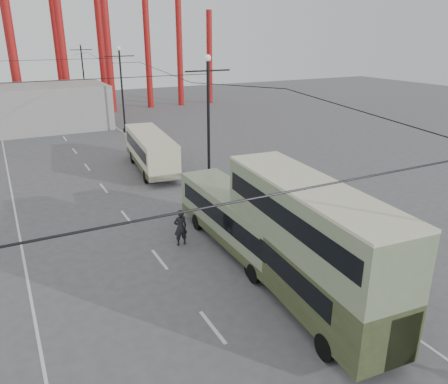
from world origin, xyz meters
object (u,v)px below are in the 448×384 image
double_decker_bus (307,240)px  pedestrian (181,227)px  single_decker_green (239,219)px  single_decker_cream (151,150)px

double_decker_bus → pedestrian: 8.00m
single_decker_green → double_decker_bus: bearing=-90.3°
single_decker_green → pedestrian: size_ratio=5.04×
double_decker_bus → pedestrian: (-2.46, 7.36, -1.94)m
single_decker_cream → pedestrian: size_ratio=4.95×
double_decker_bus → single_decker_cream: 21.07m
pedestrian → single_decker_cream: bearing=-100.8°
single_decker_green → single_decker_cream: single_decker_cream is taller
single_decker_green → pedestrian: 3.11m
double_decker_bus → pedestrian: double_decker_bus is taller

